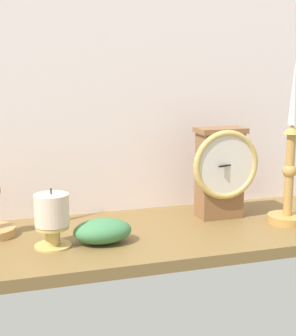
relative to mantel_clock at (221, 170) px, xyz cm
name	(u,v)px	position (x,y,z in cm)	size (l,w,h in cm)	color
ground_plane	(166,234)	(-15.23, -4.49, -12.62)	(100.00, 36.00, 2.40)	brown
back_wall	(141,78)	(-15.23, 14.01, 21.08)	(120.00, 2.00, 65.00)	white
mantel_clock	(221,170)	(0.00, 0.00, 0.00)	(16.08, 8.41, 21.34)	brown
candlestick_tall_left	(289,176)	(12.95, -8.31, -0.45)	(8.86, 8.86, 36.70)	#BE8C46
pillar_candle_front	(52,217)	(-40.33, -8.19, -5.33)	(7.37, 7.37, 11.92)	tan
ivy_sprig	(103,231)	(-30.40, -8.98, -8.94)	(11.93, 8.35, 4.97)	#407D4B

